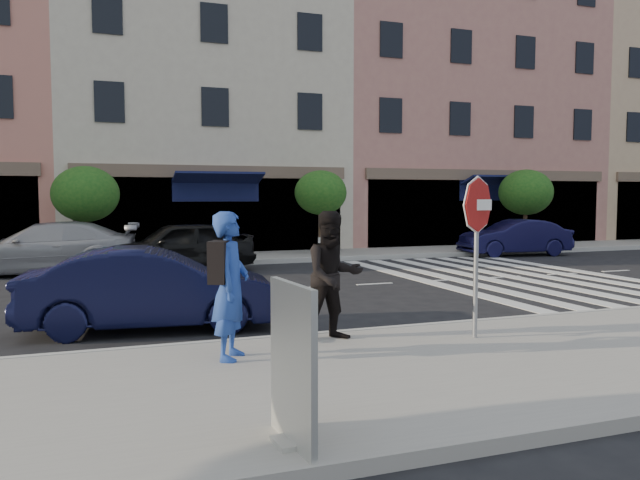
{
  "coord_description": "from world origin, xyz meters",
  "views": [
    {
      "loc": [
        -4.76,
        -10.5,
        2.29
      ],
      "look_at": [
        -0.56,
        1.09,
        1.4
      ],
      "focal_mm": 35.0,
      "sensor_mm": 36.0,
      "label": 1
    }
  ],
  "objects_px": {
    "car_far_left": "(46,248)",
    "car_far_right": "(515,238)",
    "poster_board": "(293,367)",
    "walker": "(333,276)",
    "car_near_mid": "(152,289)",
    "car_far_mid": "(177,247)",
    "stop_sign": "(477,220)",
    "photographer": "(231,286)"
  },
  "relations": [
    {
      "from": "car_far_left",
      "to": "car_far_right",
      "type": "relative_size",
      "value": 1.26
    },
    {
      "from": "car_far_left",
      "to": "car_far_right",
      "type": "height_order",
      "value": "car_far_left"
    },
    {
      "from": "poster_board",
      "to": "car_far_left",
      "type": "bearing_deg",
      "value": 96.58
    },
    {
      "from": "poster_board",
      "to": "car_far_right",
      "type": "distance_m",
      "value": 19.82
    },
    {
      "from": "walker",
      "to": "car_far_left",
      "type": "height_order",
      "value": "walker"
    },
    {
      "from": "car_far_left",
      "to": "car_near_mid",
      "type": "bearing_deg",
      "value": 20.54
    },
    {
      "from": "car_far_mid",
      "to": "car_far_right",
      "type": "distance_m",
      "value": 12.72
    },
    {
      "from": "walker",
      "to": "car_far_left",
      "type": "bearing_deg",
      "value": 111.37
    },
    {
      "from": "stop_sign",
      "to": "car_near_mid",
      "type": "relative_size",
      "value": 0.57
    },
    {
      "from": "stop_sign",
      "to": "car_far_left",
      "type": "xyz_separation_m",
      "value": [
        -6.69,
        11.72,
        -1.16
      ]
    },
    {
      "from": "car_far_mid",
      "to": "walker",
      "type": "bearing_deg",
      "value": 1.49
    },
    {
      "from": "stop_sign",
      "to": "poster_board",
      "type": "relative_size",
      "value": 1.73
    },
    {
      "from": "car_near_mid",
      "to": "car_far_left",
      "type": "bearing_deg",
      "value": 20.85
    },
    {
      "from": "poster_board",
      "to": "car_near_mid",
      "type": "bearing_deg",
      "value": 91.92
    },
    {
      "from": "photographer",
      "to": "car_far_right",
      "type": "bearing_deg",
      "value": -22.39
    },
    {
      "from": "stop_sign",
      "to": "photographer",
      "type": "xyz_separation_m",
      "value": [
        -3.69,
        0.08,
        -0.8
      ]
    },
    {
      "from": "poster_board",
      "to": "walker",
      "type": "bearing_deg",
      "value": 59.18
    },
    {
      "from": "photographer",
      "to": "walker",
      "type": "relative_size",
      "value": 1.01
    },
    {
      "from": "stop_sign",
      "to": "car_far_left",
      "type": "bearing_deg",
      "value": 113.47
    },
    {
      "from": "stop_sign",
      "to": "photographer",
      "type": "relative_size",
      "value": 1.26
    },
    {
      "from": "car_near_mid",
      "to": "photographer",
      "type": "bearing_deg",
      "value": -158.58
    },
    {
      "from": "car_far_left",
      "to": "car_far_mid",
      "type": "height_order",
      "value": "car_far_mid"
    },
    {
      "from": "photographer",
      "to": "walker",
      "type": "bearing_deg",
      "value": -45.27
    },
    {
      "from": "photographer",
      "to": "car_far_right",
      "type": "height_order",
      "value": "photographer"
    },
    {
      "from": "car_far_left",
      "to": "car_far_mid",
      "type": "relative_size",
      "value": 1.16
    },
    {
      "from": "stop_sign",
      "to": "car_far_right",
      "type": "distance_m",
      "value": 15.21
    },
    {
      "from": "photographer",
      "to": "poster_board",
      "type": "relative_size",
      "value": 1.38
    },
    {
      "from": "stop_sign",
      "to": "photographer",
      "type": "bearing_deg",
      "value": 172.55
    },
    {
      "from": "walker",
      "to": "car_far_mid",
      "type": "bearing_deg",
      "value": 94.37
    },
    {
      "from": "car_near_mid",
      "to": "car_far_mid",
      "type": "bearing_deg",
      "value": -3.44
    },
    {
      "from": "stop_sign",
      "to": "car_near_mid",
      "type": "xyz_separation_m",
      "value": [
        -4.45,
        2.92,
        -1.22
      ]
    },
    {
      "from": "stop_sign",
      "to": "car_far_mid",
      "type": "bearing_deg",
      "value": 99.61
    },
    {
      "from": "walker",
      "to": "poster_board",
      "type": "relative_size",
      "value": 1.36
    },
    {
      "from": "poster_board",
      "to": "stop_sign",
      "type": "bearing_deg",
      "value": 32.65
    },
    {
      "from": "stop_sign",
      "to": "poster_board",
      "type": "xyz_separation_m",
      "value": [
        -3.77,
        -2.88,
        -1.09
      ]
    },
    {
      "from": "car_near_mid",
      "to": "car_far_right",
      "type": "height_order",
      "value": "car_near_mid"
    },
    {
      "from": "photographer",
      "to": "car_far_mid",
      "type": "relative_size",
      "value": 0.43
    },
    {
      "from": "stop_sign",
      "to": "walker",
      "type": "distance_m",
      "value": 2.3
    },
    {
      "from": "car_far_mid",
      "to": "car_far_right",
      "type": "bearing_deg",
      "value": 90.1
    },
    {
      "from": "photographer",
      "to": "car_near_mid",
      "type": "xyz_separation_m",
      "value": [
        -0.75,
        2.84,
        -0.42
      ]
    },
    {
      "from": "photographer",
      "to": "walker",
      "type": "distance_m",
      "value": 1.72
    },
    {
      "from": "photographer",
      "to": "car_near_mid",
      "type": "height_order",
      "value": "photographer"
    }
  ]
}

